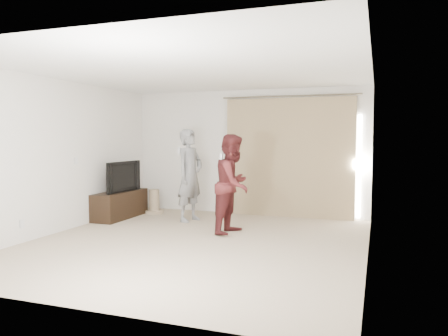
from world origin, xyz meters
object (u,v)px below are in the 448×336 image
at_px(tv_console, 120,205).
at_px(person_woman, 233,184).
at_px(tv, 120,176).
at_px(person_man, 190,175).

height_order(tv_console, person_woman, person_woman).
bearing_deg(tv_console, tv, 0.00).
bearing_deg(tv, person_woman, -99.37).
relative_size(tv_console, person_man, 0.78).
xyz_separation_m(tv, person_man, (1.46, 0.16, 0.05)).
xyz_separation_m(person_man, person_woman, (1.12, -0.73, -0.05)).
relative_size(tv, person_man, 0.59).
relative_size(tv_console, tv, 1.31).
bearing_deg(tv, tv_console, 0.00).
height_order(tv, person_woman, person_woman).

